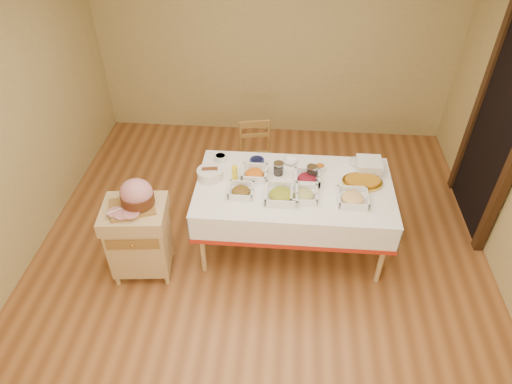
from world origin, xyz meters
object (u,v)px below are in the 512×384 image
Objects in this scene: mustard_bottle at (235,172)px; preserve_jar_left at (278,169)px; brass_platter at (362,182)px; butcher_cart at (139,236)px; bread_basket at (210,173)px; plate_stack at (369,166)px; dining_table at (293,199)px; preserve_jar_right at (312,173)px; ham_on_board at (136,196)px; dining_chair at (256,158)px.

preserve_jar_left is at bearing 15.03° from mustard_bottle.
brass_platter is (1.19, 0.02, -0.05)m from mustard_bottle.
brass_platter reaches higher than butcher_cart.
bread_basket is (-0.23, 0.00, -0.03)m from mustard_bottle.
plate_stack is (1.50, 0.23, 0.01)m from bread_basket.
plate_stack reaches higher than dining_table.
butcher_cart is 4.55× the size of mustard_bottle.
ham_on_board is at bearing -159.81° from preserve_jar_right.
mustard_bottle reaches higher than bread_basket.
preserve_jar_right is (0.31, -0.03, 0.00)m from preserve_jar_left.
dining_chair is at bearing 65.95° from bread_basket.
butcher_cart is 2.08× the size of brass_platter.
bread_basket is (-0.95, -0.07, -0.01)m from preserve_jar_right.
ham_on_board reaches higher than butcher_cart.
ham_on_board reaches higher than preserve_jar_right.
mustard_bottle is at bearing -169.58° from plate_stack.
preserve_jar_right is at bearing -52.20° from dining_chair.
bread_basket is at bearing -170.43° from preserve_jar_left.
preserve_jar_left is at bearing 173.67° from brass_platter.
preserve_jar_left is 0.42m from mustard_bottle.
preserve_jar_right is (1.55, 0.59, 0.37)m from butcher_cart.
dining_table is 10.57× the size of mustard_bottle.
dining_table is at bearing -157.36° from plate_stack.
dining_table is 2.33× the size of butcher_cart.
ham_on_board is 1.33m from preserve_jar_left.
bread_basket is at bearing -175.49° from preserve_jar_right.
dining_table is 14.04× the size of preserve_jar_right.
preserve_jar_left is (1.19, 0.59, -0.08)m from ham_on_board.
preserve_jar_left is 0.52× the size of bread_basket.
bread_basket is (-0.79, 0.06, 0.21)m from dining_table.
mustard_bottle reaches higher than dining_chair.
ham_on_board is at bearing 38.12° from butcher_cart.
mustard_bottle is at bearing 31.57° from butcher_cart.
butcher_cart is (-1.39, -0.45, -0.15)m from dining_table.
dining_chair is (-0.43, 0.89, -0.17)m from dining_table.
bread_basket is (0.56, 0.48, -0.09)m from ham_on_board.
brass_platter is (0.78, -0.09, -0.03)m from preserve_jar_left.
brass_platter is (-0.08, -0.21, -0.03)m from plate_stack.
ham_on_board is at bearing -139.24° from bread_basket.
butcher_cart is at bearing -141.88° from ham_on_board.
preserve_jar_right is at bearing 20.74° from butcher_cart.
bread_basket reaches higher than butcher_cart.
ham_on_board is 1.72× the size of plate_stack.
preserve_jar_left is at bearing 174.04° from preserve_jar_right.
dining_table is at bearing -47.34° from preserve_jar_left.
ham_on_board is 3.17× the size of preserve_jar_left.
preserve_jar_right is at bearing 41.18° from dining_table.
brass_platter is at bearing 0.84° from bread_basket.
dining_chair reaches higher than dining_table.
preserve_jar_right is at bearing 20.19° from ham_on_board.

